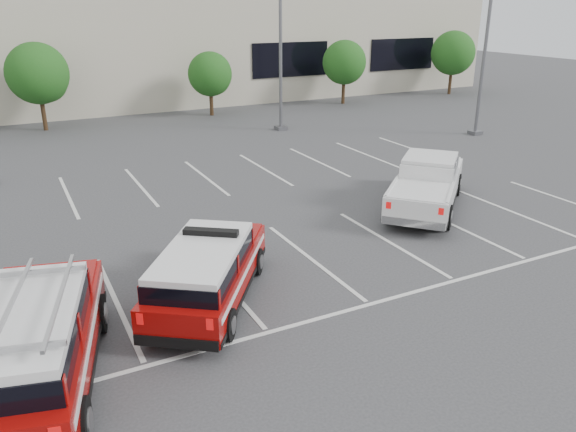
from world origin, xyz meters
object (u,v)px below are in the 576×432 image
object	(u,v)px
tree_mid_left	(39,75)
tree_mid_right	(211,76)
convention_building	(100,34)
tree_far_right	(453,54)
fire_chief_suv	(208,276)
ladder_suv	(30,351)
tree_right	(345,64)
white_pickup	(426,188)
light_pole_mid	(280,35)
light_pole_right	(487,36)

from	to	relation	value
tree_mid_left	tree_mid_right	distance (m)	10.01
convention_building	tree_far_right	xyz separation A→B (m)	(24.91, -9.82, -1.68)
fire_chief_suv	ladder_suv	size ratio (longest dim) A/B	0.87
tree_right	white_pickup	bearing A→B (deg)	-115.01
light_pole_mid	fire_chief_suv	distance (m)	20.41
tree_right	fire_chief_suv	bearing A→B (deg)	-128.74
tree_mid_left	tree_right	size ratio (longest dim) A/B	1.10
light_pole_right	ladder_suv	world-z (taller)	light_pole_right
tree_right	white_pickup	world-z (taller)	tree_right
tree_mid_right	tree_right	xyz separation A→B (m)	(10.00, 0.00, 0.27)
light_pole_mid	white_pickup	world-z (taller)	light_pole_mid
tree_right	fire_chief_suv	distance (m)	29.60
fire_chief_suv	white_pickup	distance (m)	9.58
tree_mid_left	fire_chief_suv	distance (m)	23.20
tree_far_right	white_pickup	world-z (taller)	tree_far_right
tree_mid_left	white_pickup	size ratio (longest dim) A/B	0.87
tree_right	light_pole_right	bearing A→B (deg)	-85.69
light_pole_right	white_pickup	world-z (taller)	light_pole_right
tree_mid_right	fire_chief_suv	xyz separation A→B (m)	(-8.48, -23.04, -1.79)
tree_mid_right	light_pole_right	world-z (taller)	light_pole_right
tree_mid_left	tree_far_right	xyz separation A→B (m)	(30.00, 0.00, 0.00)
tree_mid_left	white_pickup	distance (m)	22.84
tree_mid_right	white_pickup	world-z (taller)	tree_mid_right
convention_building	tree_mid_left	size ratio (longest dim) A/B	12.38
convention_building	tree_mid_left	bearing A→B (deg)	-117.40
tree_mid_right	tree_right	bearing A→B (deg)	0.00
tree_mid_left	light_pole_right	distance (m)	24.23
convention_building	tree_right	bearing A→B (deg)	-33.37
tree_mid_left	convention_building	bearing A→B (deg)	62.60
light_pole_mid	light_pole_right	world-z (taller)	same
convention_building	tree_far_right	world-z (taller)	convention_building
convention_building	tree_far_right	size ratio (longest dim) A/B	12.38
light_pole_right	white_pickup	xyz separation A→B (m)	(-10.28, -8.03, -4.49)
tree_right	ladder_suv	world-z (taller)	tree_right
convention_building	tree_mid_left	distance (m)	11.19
ladder_suv	light_pole_right	bearing A→B (deg)	42.69
tree_mid_right	tree_far_right	bearing A→B (deg)	0.00
light_pole_mid	light_pole_right	distance (m)	10.82
convention_building	tree_right	xyz separation A→B (m)	(14.91, -9.82, -1.95)
convention_building	tree_right	distance (m)	17.96
tree_far_right	fire_chief_suv	bearing A→B (deg)	-141.03
tree_right	ladder_suv	xyz separation A→B (m)	(-22.48, -24.70, -1.91)
tree_mid_right	ladder_suv	size ratio (longest dim) A/B	0.69
light_pole_right	ladder_suv	bearing A→B (deg)	-151.59
convention_building	ladder_suv	size ratio (longest dim) A/B	10.31
convention_building	fire_chief_suv	xyz separation A→B (m)	(-3.57, -32.85, -4.01)
light_pole_right	ladder_suv	distance (m)	26.94
fire_chief_suv	white_pickup	xyz separation A→B (m)	(9.11, 2.96, -0.01)
tree_mid_right	ladder_suv	xyz separation A→B (m)	(-12.48, -24.70, -1.64)
light_pole_right	white_pickup	size ratio (longest dim) A/B	1.84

